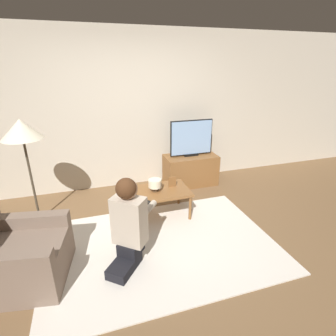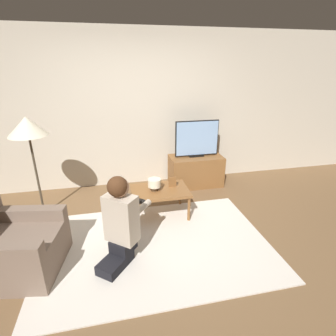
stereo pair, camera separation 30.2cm
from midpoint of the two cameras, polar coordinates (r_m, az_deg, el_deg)
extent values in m
plane|color=brown|center=(3.30, -3.95, -16.71)|extent=(10.00, 10.00, 0.00)
cube|color=beige|center=(4.55, -10.36, 11.93)|extent=(10.00, 0.06, 2.60)
cube|color=silver|center=(3.29, -3.96, -16.60)|extent=(2.68, 1.82, 0.02)
cube|color=brown|center=(4.72, 3.07, -0.44)|extent=(0.92, 0.48, 0.54)
cube|color=black|center=(4.61, 3.14, 2.90)|extent=(0.25, 0.08, 0.04)
cube|color=black|center=(4.53, 3.19, 6.62)|extent=(0.76, 0.03, 0.61)
cube|color=#8CB2E0|center=(4.52, 3.22, 6.59)|extent=(0.73, 0.04, 0.58)
cube|color=brown|center=(3.67, -4.03, -5.13)|extent=(0.80, 0.55, 0.04)
cylinder|color=brown|center=(3.52, -8.78, -10.51)|extent=(0.04, 0.04, 0.37)
cylinder|color=brown|center=(3.66, 2.46, -8.81)|extent=(0.04, 0.04, 0.37)
cylinder|color=brown|center=(3.92, -9.91, -6.97)|extent=(0.04, 0.04, 0.37)
cylinder|color=brown|center=(4.05, 0.19, -5.60)|extent=(0.04, 0.04, 0.37)
cylinder|color=#4C4233|center=(4.24, -28.01, -9.77)|extent=(0.28, 0.28, 0.03)
cylinder|color=#4C4233|center=(3.95, -29.76, -1.08)|extent=(0.03, 0.03, 1.36)
cone|color=#EFE5C6|center=(3.79, -31.42, 7.21)|extent=(0.50, 0.50, 0.25)
cube|color=#7A6656|center=(3.21, -31.94, -17.11)|extent=(0.99, 0.92, 0.42)
cube|color=#7A6656|center=(2.94, -34.72, -19.79)|extent=(0.88, 0.29, 0.56)
cube|color=#7A6656|center=(3.40, -30.09, -12.89)|extent=(0.88, 0.29, 0.56)
cube|color=black|center=(3.00, -12.52, -20.06)|extent=(0.43, 0.45, 0.11)
cube|color=black|center=(3.02, -11.06, -16.58)|extent=(0.32, 0.33, 0.14)
cube|color=#C1B29E|center=(2.83, -11.55, -11.24)|extent=(0.39, 0.37, 0.53)
sphere|color=tan|center=(2.65, -12.14, -4.55)|extent=(0.21, 0.21, 0.21)
sphere|color=#4C2D19|center=(2.63, -12.40, -4.42)|extent=(0.21, 0.21, 0.21)
cube|color=black|center=(3.08, -7.88, -7.45)|extent=(0.12, 0.11, 0.04)
cylinder|color=#C1B29E|center=(2.95, -7.26, -8.87)|extent=(0.24, 0.28, 0.07)
cylinder|color=#C1B29E|center=(3.04, -10.68, -8.07)|extent=(0.24, 0.28, 0.07)
cube|color=brown|center=(3.73, -1.41, -3.05)|extent=(0.11, 0.01, 0.15)
cylinder|color=#4C3823|center=(3.64, -5.23, -4.59)|extent=(0.10, 0.10, 0.06)
cylinder|color=#EFE5C6|center=(3.60, -5.27, -3.38)|extent=(0.18, 0.18, 0.11)
camera|label=1|loc=(0.15, -92.40, -0.96)|focal=28.00mm
camera|label=2|loc=(0.15, 87.60, 0.96)|focal=28.00mm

